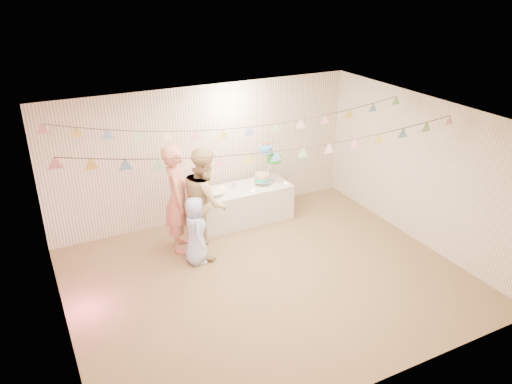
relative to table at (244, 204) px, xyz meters
name	(u,v)px	position (x,y,z in m)	size (l,w,h in m)	color
floor	(268,279)	(-0.53, -1.99, -0.34)	(6.00, 6.00, 0.00)	olive
ceiling	(269,120)	(-0.53, -1.99, 2.26)	(6.00, 6.00, 0.00)	white
back_wall	(206,154)	(-0.53, 0.51, 0.96)	(6.00, 6.00, 0.00)	white
front_wall	(378,296)	(-0.53, -4.49, 0.96)	(6.00, 6.00, 0.00)	white
left_wall	(54,253)	(-3.53, -1.99, 0.96)	(5.00, 5.00, 0.00)	white
right_wall	(421,171)	(2.47, -1.99, 0.96)	(5.00, 5.00, 0.00)	white
table	(244,204)	(0.00, 0.00, 0.00)	(1.83, 0.73, 0.69)	silver
cake_stand	(268,160)	(0.55, 0.05, 0.79)	(0.69, 0.41, 0.78)	silver
cake_bottom	(262,177)	(0.40, -0.01, 0.49)	(0.31, 0.31, 0.15)	#2BCAC7
cake_middle	(274,159)	(0.73, 0.14, 0.76)	(0.27, 0.27, 0.22)	green
cake_top_tier	(266,149)	(0.49, 0.02, 1.03)	(0.25, 0.25, 0.19)	#4085C9
platter	(215,191)	(-0.61, -0.05, 0.42)	(0.36, 0.36, 0.02)	white
posy	(234,182)	(-0.16, 0.05, 0.48)	(0.13, 0.13, 0.15)	white
person_adult_a	(178,199)	(-1.44, -0.45, 0.61)	(0.70, 0.46, 1.92)	tan
person_adult_b	(205,202)	(-1.06, -0.72, 0.59)	(0.91, 0.71, 1.87)	tan
person_child	(196,230)	(-1.34, -0.99, 0.24)	(0.57, 0.37, 1.17)	#ACC9F4
bunting_back	(236,118)	(-0.53, -0.89, 2.01)	(5.60, 1.10, 0.40)	pink
bunting_front	(276,144)	(-0.53, -2.19, 1.98)	(5.60, 0.90, 0.36)	#72A5E5
tealight_0	(207,198)	(-0.80, -0.15, 0.36)	(0.04, 0.04, 0.03)	#FFD88C
tealight_1	(223,187)	(-0.35, 0.18, 0.36)	(0.04, 0.04, 0.03)	#FFD88C
tealight_2	(253,190)	(0.10, -0.22, 0.36)	(0.04, 0.04, 0.03)	#FFD88C
tealight_3	(255,180)	(0.35, 0.22, 0.36)	(0.04, 0.04, 0.03)	#FFD88C
tealight_4	(285,183)	(0.82, -0.18, 0.36)	(0.04, 0.04, 0.03)	#FFD88C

